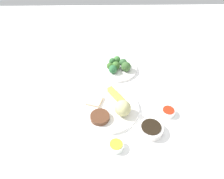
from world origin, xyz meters
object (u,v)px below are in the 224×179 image
at_px(broccoli_plate, 118,69).
at_px(sauce_ramekin_hot_mustard, 116,146).
at_px(sauce_ramekin_sweet_and_sour, 168,112).
at_px(soy_sauce_bowl, 151,129).
at_px(main_plate, 108,108).

xyz_separation_m(broccoli_plate, sauce_ramekin_hot_mustard, (0.51, -0.03, 0.01)).
bearing_deg(broccoli_plate, sauce_ramekin_sweet_and_sour, 34.30).
relative_size(broccoli_plate, soy_sauce_bowl, 2.04).
height_order(soy_sauce_bowl, sauce_ramekin_hot_mustard, soy_sauce_bowl).
relative_size(main_plate, soy_sauce_bowl, 2.76).
distance_m(sauce_ramekin_sweet_and_sour, sauce_ramekin_hot_mustard, 0.31).
distance_m(soy_sauce_bowl, sauce_ramekin_sweet_and_sour, 0.14).
xyz_separation_m(broccoli_plate, sauce_ramekin_sweet_and_sour, (0.33, 0.22, 0.01)).
relative_size(soy_sauce_bowl, sauce_ramekin_sweet_and_sour, 1.64).
bearing_deg(soy_sauce_bowl, sauce_ramekin_hot_mustard, -63.13).
relative_size(broccoli_plate, sauce_ramekin_sweet_and_sour, 3.35).
distance_m(broccoli_plate, sauce_ramekin_hot_mustard, 0.51).
height_order(main_plate, soy_sauce_bowl, soy_sauce_bowl).
bearing_deg(main_plate, broccoli_plate, 169.20).
xyz_separation_m(main_plate, sauce_ramekin_hot_mustard, (0.21, 0.03, 0.01)).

